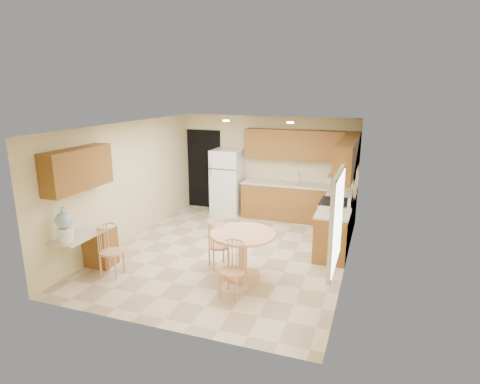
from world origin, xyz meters
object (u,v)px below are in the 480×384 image
(chair_desk, at_px, (108,248))
(water_crock, at_px, (65,226))
(stove, at_px, (335,222))
(refrigerator, at_px, (227,182))
(chair_table_b, at_px, (230,267))
(chair_table_a, at_px, (217,242))
(dining_table, at_px, (243,249))

(chair_desk, distance_m, water_crock, 0.79)
(stove, relative_size, chair_desk, 1.22)
(refrigerator, xyz_separation_m, chair_table_b, (1.63, -4.08, -0.30))
(chair_desk, bearing_deg, stove, 122.50)
(stove, height_order, chair_table_a, stove)
(stove, xyz_separation_m, chair_desk, (-3.47, -2.87, 0.07))
(dining_table, bearing_deg, chair_desk, -161.28)
(chair_table_a, xyz_separation_m, water_crock, (-2.08, -1.34, 0.50))
(chair_desk, height_order, water_crock, water_crock)
(chair_table_a, bearing_deg, chair_table_b, -6.05)
(refrigerator, distance_m, chair_table_a, 3.36)
(refrigerator, bearing_deg, stove, -22.99)
(dining_table, xyz_separation_m, chair_table_a, (-0.55, 0.17, -0.01))
(stove, distance_m, chair_desk, 4.51)
(chair_desk, xyz_separation_m, water_crock, (-0.45, -0.43, 0.48))
(dining_table, relative_size, chair_table_a, 1.28)
(refrigerator, height_order, chair_table_b, refrigerator)
(refrigerator, height_order, water_crock, refrigerator)
(refrigerator, xyz_separation_m, dining_table, (1.58, -3.35, -0.30))
(water_crock, bearing_deg, dining_table, 23.99)
(stove, xyz_separation_m, water_crock, (-3.92, -3.30, 0.56))
(chair_table_b, xyz_separation_m, chair_desk, (-2.23, -0.00, 0.01))
(stove, xyz_separation_m, chair_table_b, (-1.25, -2.86, 0.07))
(chair_desk, relative_size, water_crock, 1.58)
(stove, xyz_separation_m, dining_table, (-1.30, -2.13, 0.07))
(dining_table, height_order, chair_table_a, chair_table_a)
(refrigerator, bearing_deg, chair_table_a, -72.07)
(stove, bearing_deg, dining_table, -121.30)
(refrigerator, bearing_deg, chair_table_b, -68.24)
(dining_table, distance_m, chair_table_a, 0.57)
(chair_table_a, distance_m, chair_table_b, 1.08)
(chair_table_a, bearing_deg, dining_table, 33.41)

